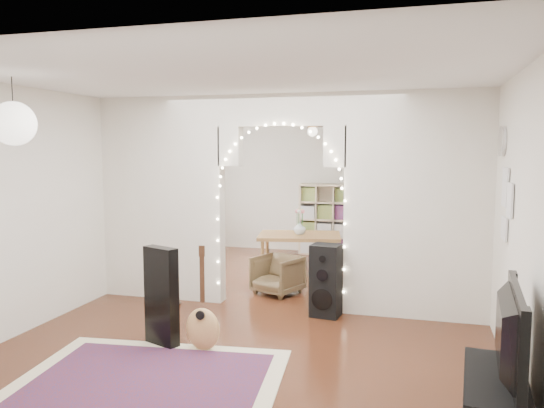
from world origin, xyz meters
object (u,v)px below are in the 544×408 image
(floor_speaker, at_px, (326,281))
(dining_table, at_px, (300,239))
(dining_chair_right, at_px, (389,288))
(acoustic_guitar, at_px, (203,312))
(dining_chair_left, at_px, (277,275))
(bookcase, at_px, (334,220))

(floor_speaker, height_order, dining_table, floor_speaker)
(floor_speaker, bearing_deg, dining_chair_right, 47.79)
(acoustic_guitar, xyz_separation_m, dining_chair_left, (0.19, 2.23, -0.13))
(bookcase, relative_size, dining_chair_right, 2.60)
(bookcase, xyz_separation_m, dining_table, (-0.16, -2.34, 0.00))
(acoustic_guitar, distance_m, dining_chair_right, 2.66)
(dining_table, bearing_deg, bookcase, 76.12)
(acoustic_guitar, xyz_separation_m, dining_table, (0.37, 2.83, 0.29))
(dining_chair_left, height_order, dining_chair_right, dining_chair_left)
(acoustic_guitar, bearing_deg, dining_chair_right, 48.12)
(bookcase, bearing_deg, dining_chair_right, -67.13)
(dining_chair_right, bearing_deg, floor_speaker, -164.18)
(floor_speaker, distance_m, dining_chair_right, 0.96)
(floor_speaker, distance_m, bookcase, 3.79)
(dining_table, height_order, dining_chair_left, dining_table)
(acoustic_guitar, bearing_deg, floor_speaker, 53.25)
(acoustic_guitar, bearing_deg, bookcase, 82.84)
(floor_speaker, height_order, dining_chair_right, floor_speaker)
(acoustic_guitar, xyz_separation_m, bookcase, (0.52, 5.17, 0.28))
(dining_chair_left, bearing_deg, dining_chair_right, 15.46)
(dining_chair_left, bearing_deg, bookcase, 106.53)
(floor_speaker, relative_size, dining_table, 0.66)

